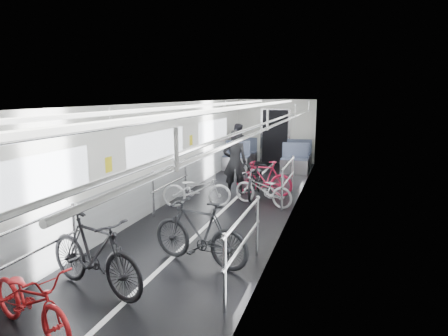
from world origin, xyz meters
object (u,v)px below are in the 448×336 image
Objects in this scene: bike_left_near at (31,300)px; bike_left_far at (197,189)px; person_standing at (235,162)px; bike_right_far at (264,178)px; bike_left_mid at (94,253)px; person_seated at (237,145)px; bike_right_mid at (263,189)px; bike_aisle at (256,179)px; bike_right_near at (200,232)px.

bike_left_near is 0.95× the size of bike_left_far.
bike_left_near is at bearing 70.88° from person_standing.
bike_right_far is 0.89× the size of person_standing.
bike_left_mid is 1.18× the size of bike_right_far.
bike_left_mid is 1.14× the size of person_seated.
person_seated is (-1.73, 3.76, 0.33)m from bike_right_far.
bike_right_mid is at bearing 121.90° from person_standing.
person_seated is (-0.46, 5.31, 0.36)m from bike_left_far.
bike_aisle is (-0.33, 0.76, 0.07)m from bike_right_mid.
person_standing is at bearing 167.79° from bike_aisle.
person_standing is at bearing -114.87° from bike_right_mid.
bike_right_far is (0.10, 4.51, -0.06)m from bike_right_near.
bike_left_mid reaches higher than bike_left_far.
bike_left_mid is 1.59m from bike_right_near.
bike_aisle is (0.96, 5.51, -0.06)m from bike_left_mid.
bike_right_near is (1.02, 1.23, -0.02)m from bike_left_mid.
bike_left_mid is 0.99× the size of bike_aisle.
bike_left_near is 0.89× the size of person_standing.
person_standing reaches higher than bike_left_near.
bike_right_near reaches higher than bike_left_far.
bike_right_far reaches higher than bike_right_mid.
bike_right_far is 0.28m from bike_aisle.
bike_aisle reaches higher than bike_left_near.
person_standing is (-0.59, 0.10, 0.38)m from bike_aisle.
bike_left_far is 0.93× the size of bike_right_near.
bike_left_near is 6.63m from bike_aisle.
person_seated is (-0.51, 10.54, 0.38)m from bike_left_near.
bike_left_far is (-0.06, 5.22, 0.02)m from bike_left_near.
bike_left_mid is 5.59m from bike_aisle.
bike_left_near is 0.97× the size of person_seated.
bike_left_far is 3.19m from bike_right_near.
bike_left_near is at bearing 4.60° from bike_right_mid.
bike_left_far is 2.00m from bike_right_far.
person_standing is (-0.93, 0.86, 0.45)m from bike_right_mid.
person_seated is (-0.98, 3.89, -0.07)m from person_standing.
bike_right_mid is 1.00× the size of bike_right_far.
bike_aisle is at bearing -166.02° from bike_right_near.
bike_left_mid is at bearing 98.64° from person_seated.
bike_right_far is at bearing -168.09° from bike_right_near.
bike_right_near is at bearing 13.64° from bike_right_mid.
bike_right_far is at bearing -57.29° from bike_left_far.
bike_left_mid is 4.92m from bike_right_mid.
bike_left_mid is 5.63m from person_standing.
bike_right_far is (-0.17, 0.99, 0.06)m from bike_right_mid.
bike_aisle is (1.11, 1.33, 0.05)m from bike_left_far.
bike_right_far is 4.16m from person_seated.
bike_right_far reaches higher than bike_left_near.
person_seated reaches higher than bike_right_far.
bike_left_far is 1.01× the size of person_seated.
bike_right_mid is 1.00m from bike_right_far.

